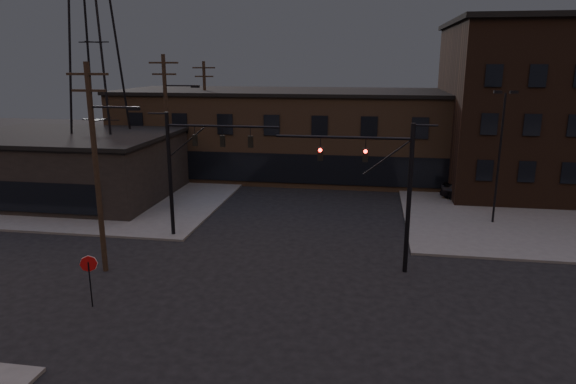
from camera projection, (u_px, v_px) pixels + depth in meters
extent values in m
plane|color=black|center=(270.00, 300.00, 24.40)|extent=(140.00, 140.00, 0.00)
cube|color=#474744|center=(89.00, 179.00, 48.86)|extent=(30.00, 30.00, 0.15)
cube|color=#4E3A29|center=(326.00, 135.00, 50.17)|extent=(40.00, 12.00, 8.00)
cube|color=black|center=(70.00, 168.00, 42.21)|extent=(16.00, 12.00, 5.00)
cylinder|color=black|center=(409.00, 200.00, 26.69)|extent=(0.24, 0.24, 8.00)
cylinder|color=black|center=(343.00, 137.00, 26.44)|extent=(7.00, 0.14, 0.14)
cube|color=#FF140C|center=(365.00, 155.00, 26.48)|extent=(0.28, 0.22, 0.70)
cube|color=#FF140C|center=(320.00, 154.00, 26.85)|extent=(0.28, 0.22, 0.70)
cylinder|color=black|center=(170.00, 176.00, 32.31)|extent=(0.24, 0.24, 8.00)
cylinder|color=black|center=(222.00, 126.00, 30.96)|extent=(7.00, 0.14, 0.14)
cube|color=black|center=(195.00, 140.00, 31.46)|extent=(0.28, 0.22, 0.70)
cube|color=black|center=(223.00, 141.00, 31.19)|extent=(0.28, 0.22, 0.70)
cube|color=black|center=(251.00, 142.00, 30.91)|extent=(0.28, 0.22, 0.70)
cylinder|color=black|center=(90.00, 284.00, 23.47)|extent=(0.06, 0.06, 2.20)
cylinder|color=maroon|center=(88.00, 264.00, 23.24)|extent=(0.72, 0.33, 0.76)
cylinder|color=black|center=(96.00, 171.00, 26.43)|extent=(0.28, 0.28, 11.00)
cube|color=black|center=(87.00, 74.00, 25.22)|extent=(2.20, 0.12, 0.12)
cube|color=black|center=(89.00, 91.00, 25.42)|extent=(1.80, 0.12, 0.12)
cube|color=black|center=(134.00, 109.00, 25.27)|extent=(0.60, 0.25, 0.18)
cylinder|color=black|center=(168.00, 134.00, 38.00)|extent=(0.28, 0.28, 11.50)
cube|color=black|center=(163.00, 63.00, 36.72)|extent=(2.20, 0.12, 0.12)
cube|color=black|center=(164.00, 74.00, 36.92)|extent=(1.80, 0.12, 0.12)
cube|color=black|center=(195.00, 86.00, 36.77)|extent=(0.60, 0.25, 0.18)
cylinder|color=black|center=(206.00, 120.00, 49.69)|extent=(0.28, 0.28, 11.00)
cube|color=black|center=(204.00, 68.00, 48.48)|extent=(2.20, 0.12, 0.12)
cube|color=black|center=(204.00, 76.00, 48.67)|extent=(1.80, 0.12, 0.12)
cylinder|color=black|center=(499.00, 161.00, 34.62)|extent=(0.14, 0.14, 9.00)
cube|color=black|center=(498.00, 92.00, 33.57)|extent=(0.50, 0.28, 0.18)
cube|color=black|center=(514.00, 92.00, 33.42)|extent=(0.50, 0.28, 0.18)
cylinder|color=black|center=(567.00, 151.00, 38.46)|extent=(0.14, 0.14, 9.00)
cube|color=black|center=(568.00, 89.00, 37.41)|extent=(0.50, 0.28, 0.18)
imported|color=black|center=(471.00, 190.00, 41.23)|extent=(4.98, 3.35, 1.57)
imported|color=silver|center=(548.00, 193.00, 40.72)|extent=(5.25, 3.79, 1.41)
imported|color=black|center=(363.00, 173.00, 48.05)|extent=(2.00, 5.09, 1.65)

